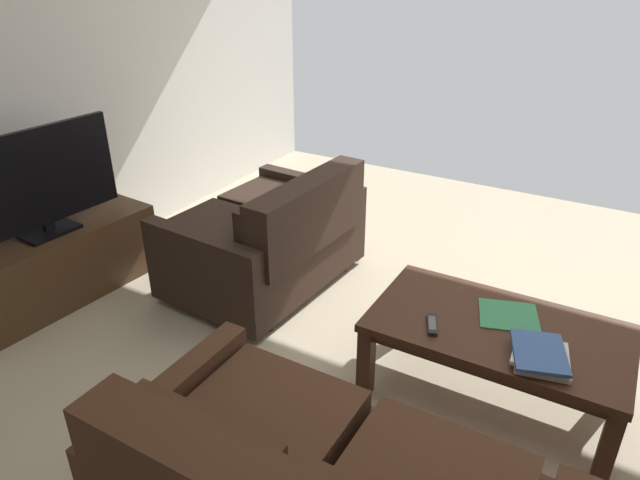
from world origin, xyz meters
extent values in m
cube|color=beige|center=(0.00, 0.00, 0.00)|extent=(5.87, 5.35, 0.01)
cube|color=white|center=(2.94, 0.00, 1.36)|extent=(0.12, 5.35, 2.73)
cylinder|color=black|center=(0.77, 0.98, 0.03)|extent=(0.05, 0.05, 0.06)
cube|color=#472B1C|center=(0.55, 1.30, 0.50)|extent=(0.57, 0.70, 0.10)
cube|color=#472B1C|center=(0.55, 1.55, 0.61)|extent=(0.54, 0.12, 0.30)
cube|color=#472B1C|center=(0.90, 1.32, 0.32)|extent=(0.10, 0.79, 0.55)
cylinder|color=black|center=(1.91, -0.66, 0.03)|extent=(0.05, 0.05, 0.06)
cylinder|color=black|center=(1.97, 0.17, 0.03)|extent=(0.05, 0.05, 0.06)
cylinder|color=black|center=(1.19, -0.61, 0.03)|extent=(0.05, 0.05, 0.06)
cylinder|color=black|center=(1.25, 0.22, 0.03)|extent=(0.05, 0.05, 0.06)
cube|color=#33231C|center=(1.58, -0.22, 0.24)|extent=(0.91, 1.05, 0.36)
cube|color=#33231C|center=(1.58, -0.47, 0.47)|extent=(0.77, 0.51, 0.10)
cube|color=#33231C|center=(1.62, 0.02, 0.47)|extent=(0.77, 0.51, 0.10)
cube|color=#33231C|center=(1.22, -0.20, 0.58)|extent=(0.25, 1.00, 0.42)
cube|color=#33231C|center=(1.31, -0.45, 0.58)|extent=(0.15, 0.45, 0.29)
cube|color=#33231C|center=(1.35, 0.04, 0.58)|extent=(0.15, 0.45, 0.29)
cube|color=#33231C|center=(1.54, -0.77, 0.31)|extent=(0.85, 0.16, 0.52)
cube|color=#33231C|center=(1.62, 0.32, 0.31)|extent=(0.85, 0.16, 0.52)
cube|color=#3D2316|center=(0.00, 0.13, 0.40)|extent=(1.17, 0.66, 0.04)
cube|color=#3D2316|center=(0.00, 0.13, 0.35)|extent=(1.07, 0.59, 0.05)
cube|color=#3D2316|center=(-0.54, -0.16, 0.19)|extent=(0.07, 0.07, 0.38)
cube|color=#3D2316|center=(0.54, -0.16, 0.19)|extent=(0.07, 0.07, 0.38)
cube|color=#3D2316|center=(-0.54, 0.41, 0.19)|extent=(0.07, 0.07, 0.38)
cube|color=#3D2316|center=(0.54, 0.41, 0.19)|extent=(0.07, 0.07, 0.38)
cube|color=#4C331E|center=(2.57, 0.57, 0.23)|extent=(0.48, 1.28, 0.46)
cube|color=black|center=(2.67, 0.56, 0.23)|extent=(0.10, 1.07, 0.28)
cube|color=black|center=(2.60, 0.72, 0.23)|extent=(0.22, 0.25, 0.06)
cube|color=black|center=(2.57, 0.57, 0.47)|extent=(0.22, 0.33, 0.02)
cube|color=black|center=(2.57, 0.57, 0.51)|extent=(0.04, 0.06, 0.06)
cube|color=black|center=(2.57, 0.57, 0.81)|extent=(0.11, 0.98, 0.57)
cube|color=navy|center=(2.59, 0.57, 0.81)|extent=(0.08, 0.95, 0.54)
cube|color=silver|center=(-0.22, 0.29, 0.43)|extent=(0.27, 0.30, 0.02)
cube|color=silver|center=(-0.20, 0.30, 0.45)|extent=(0.22, 0.24, 0.02)
cube|color=#385693|center=(-0.21, 0.31, 0.47)|extent=(0.29, 0.33, 0.02)
cube|color=black|center=(0.27, 0.29, 0.43)|extent=(0.10, 0.16, 0.02)
cube|color=#59595B|center=(0.27, 0.29, 0.44)|extent=(0.07, 0.11, 0.00)
cube|color=#337F51|center=(-0.02, 0.03, 0.42)|extent=(0.33, 0.32, 0.01)
camera|label=1|loc=(-0.36, 2.42, 1.97)|focal=31.95mm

